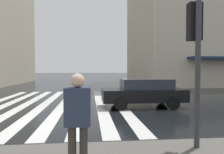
# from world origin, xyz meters

# --- Properties ---
(ground_plane) EXTENTS (220.00, 220.00, 0.00)m
(ground_plane) POSITION_xyz_m (0.00, 0.00, 0.00)
(ground_plane) COLOR black
(zebra_crossing) EXTENTS (13.00, 7.50, 0.01)m
(zebra_crossing) POSITION_xyz_m (4.00, 0.09, 0.00)
(zebra_crossing) COLOR silver
(zebra_crossing) RESTS_ON ground_plane
(traffic_signal_post) EXTENTS (0.44, 0.30, 3.25)m
(traffic_signal_post) POSITION_xyz_m (-3.46, -4.20, 2.50)
(traffic_signal_post) COLOR #333338
(traffic_signal_post) RESTS_ON sidewalk_pavement
(car_black) EXTENTS (1.85, 4.10, 1.41)m
(car_black) POSITION_xyz_m (2.50, -4.53, 0.76)
(car_black) COLOR black
(car_black) RESTS_ON ground_plane
(pedestrian_approaching_kerb) EXTENTS (0.26, 0.41, 1.68)m
(pedestrian_approaching_kerb) POSITION_xyz_m (-4.75, -1.64, 1.14)
(pedestrian_approaching_kerb) COLOR #2D3851
(pedestrian_approaching_kerb) RESTS_ON sidewalk_pavement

